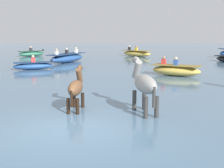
{
  "coord_description": "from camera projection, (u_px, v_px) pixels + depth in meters",
  "views": [
    {
      "loc": [
        1.2,
        -7.91,
        2.94
      ],
      "look_at": [
        1.07,
        3.99,
        0.83
      ],
      "focal_mm": 48.5,
      "sensor_mm": 36.0,
      "label": 1
    }
  ],
  "objects": [
    {
      "name": "boat_mid_channel",
      "position": [
        67.0,
        58.0,
        25.05
      ],
      "size": [
        3.0,
        4.22,
        1.2
      ],
      "color": "#28518E",
      "rests_on": "water_surface"
    },
    {
      "name": "ground_plane",
      "position": [
        71.0,
        139.0,
        8.32
      ],
      "size": [
        120.0,
        120.0,
        0.0
      ],
      "primitive_type": "plane",
      "color": "#666051"
    },
    {
      "name": "boat_near_port",
      "position": [
        33.0,
        66.0,
        20.46
      ],
      "size": [
        2.79,
        1.73,
        0.98
      ],
      "color": "#28518E",
      "rests_on": "water_surface"
    },
    {
      "name": "boat_mid_outer",
      "position": [
        137.0,
        53.0,
        30.84
      ],
      "size": [
        3.2,
        3.07,
        1.09
      ],
      "color": "gold",
      "rests_on": "water_surface"
    },
    {
      "name": "water_surface",
      "position": [
        95.0,
        77.0,
        18.13
      ],
      "size": [
        90.0,
        90.0,
        0.33
      ],
      "primitive_type": "cube",
      "color": "slate",
      "rests_on": "ground"
    },
    {
      "name": "boat_near_starboard",
      "position": [
        31.0,
        54.0,
        30.95
      ],
      "size": [
        2.67,
        2.32,
        1.02
      ],
      "color": "#337556",
      "rests_on": "water_surface"
    },
    {
      "name": "boat_far_offshore",
      "position": [
        176.0,
        70.0,
        17.69
      ],
      "size": [
        3.04,
        2.29,
        1.11
      ],
      "color": "gold",
      "rests_on": "water_surface"
    },
    {
      "name": "horse_trailing_bay",
      "position": [
        76.0,
        89.0,
        9.94
      ],
      "size": [
        0.53,
        1.62,
        1.76
      ],
      "color": "brown",
      "rests_on": "ground"
    },
    {
      "name": "horse_lead_grey",
      "position": [
        144.0,
        85.0,
        9.56
      ],
      "size": [
        0.88,
        1.91,
        2.08
      ],
      "color": "gray",
      "rests_on": "ground"
    }
  ]
}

